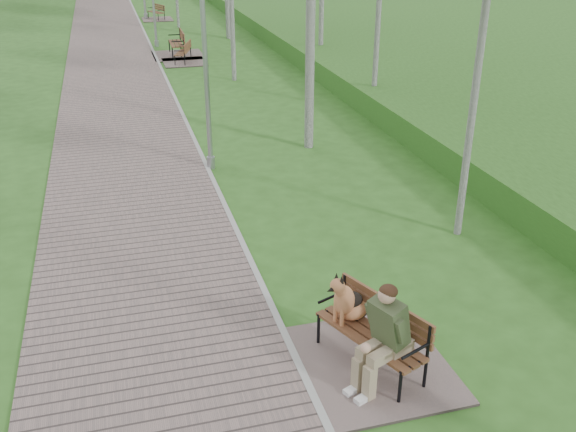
% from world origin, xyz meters
% --- Properties ---
extents(ground, '(120.00, 120.00, 0.00)m').
position_xyz_m(ground, '(0.00, 0.00, 0.00)').
color(ground, '#2E591D').
rests_on(ground, ground).
extents(walkway, '(3.50, 67.00, 0.04)m').
position_xyz_m(walkway, '(-1.75, 21.50, 0.02)').
color(walkway, '#6C5C57').
rests_on(walkway, ground).
extents(kerb, '(0.10, 67.00, 0.05)m').
position_xyz_m(kerb, '(0.00, 21.50, 0.03)').
color(kerb, '#999993').
rests_on(kerb, ground).
extents(embankment, '(14.00, 70.00, 1.60)m').
position_xyz_m(embankment, '(12.00, 20.00, 0.00)').
color(embankment, '#40822C').
rests_on(embankment, ground).
extents(bench_main, '(1.91, 2.13, 1.67)m').
position_xyz_m(bench_main, '(0.82, -4.73, 0.47)').
color(bench_main, '#6C5C57').
rests_on(bench_main, ground).
extents(bench_second, '(2.04, 2.27, 1.25)m').
position_xyz_m(bench_second, '(0.88, 16.19, 0.24)').
color(bench_second, '#6C5C57').
rests_on(bench_second, ground).
extents(bench_third, '(1.64, 1.82, 1.01)m').
position_xyz_m(bench_third, '(0.96, 14.78, 0.18)').
color(bench_third, '#6C5C57').
rests_on(bench_third, ground).
extents(bench_far, '(1.63, 1.81, 1.00)m').
position_xyz_m(bench_far, '(0.98, 26.57, 0.18)').
color(bench_far, '#6C5C57').
rests_on(bench_far, ground).
extents(lamp_post_near, '(0.19, 0.19, 4.84)m').
position_xyz_m(lamp_post_near, '(0.09, 2.98, 2.26)').
color(lamp_post_near, '#93959A').
rests_on(lamp_post_near, ground).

